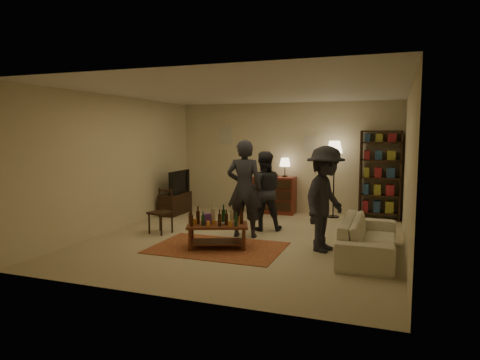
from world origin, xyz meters
The scene contains 13 objects.
floor centered at (0.00, 0.00, 0.00)m, with size 6.00×6.00×0.00m, color #C6B793.
room_shell centered at (-0.65, 2.98, 1.81)m, with size 6.00×6.00×6.00m.
rug centered at (-0.25, -0.76, 0.01)m, with size 2.20×1.50×0.01m, color maroon.
coffee_table centered at (-0.26, -0.76, 0.38)m, with size 1.15×0.88×0.76m.
dining_chair centered at (-1.71, -0.08, 0.46)m, with size 0.46×0.46×0.89m.
tv_stand centered at (-2.44, 1.80, 0.38)m, with size 0.40×1.00×1.06m.
dresser centered at (-0.19, 2.71, 0.48)m, with size 1.00×0.50×1.36m.
bookshelf centered at (2.25, 2.78, 1.03)m, with size 0.90×0.34×2.02m.
floor_lamp centered at (1.23, 2.65, 1.51)m, with size 0.36×0.36×1.78m.
sofa centered at (2.20, -0.40, 0.30)m, with size 2.08×0.81×0.61m, color beige.
person_left centered at (-0.09, 0.17, 0.92)m, with size 0.67×0.44×1.84m, color #26262D.
person_right centered at (0.07, 0.85, 0.80)m, with size 0.78×0.60×1.60m, color #27282F.
person_by_sofa centered at (1.49, -0.31, 0.88)m, with size 1.13×0.65×1.75m, color #222229.
Camera 1 is at (2.54, -7.34, 1.95)m, focal length 32.00 mm.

